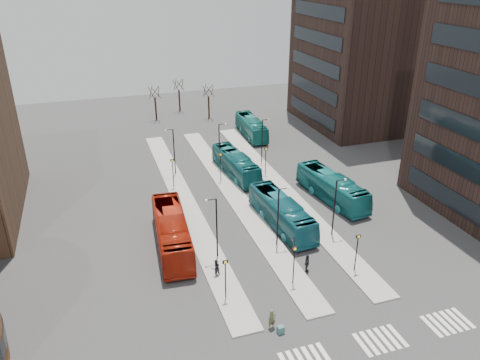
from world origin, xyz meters
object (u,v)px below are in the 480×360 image
object	(u,v)px
teal_bus_a	(281,212)
commuter_b	(307,263)
commuter_c	(294,245)
traveller	(272,319)
red_bus	(172,232)
commuter_a	(216,268)
teal_bus_d	(251,127)
suitcase	(281,330)
teal_bus_c	(332,187)
teal_bus_b	(236,164)

from	to	relation	value
teal_bus_a	commuter_b	size ratio (longest dim) A/B	6.39
commuter_b	commuter_c	xyz separation A→B (m)	(0.18, 3.09, -0.02)
teal_bus_a	traveller	world-z (taller)	teal_bus_a
commuter_c	teal_bus_a	bearing A→B (deg)	-144.96
red_bus	commuter_a	xyz separation A→B (m)	(2.73, -5.88, -0.86)
teal_bus_d	commuter_b	xyz separation A→B (m)	(-7.43, -35.58, -0.60)
suitcase	commuter_b	bearing A→B (deg)	42.38
teal_bus_c	commuter_c	distance (m)	12.32
red_bus	commuter_b	world-z (taller)	red_bus
teal_bus_a	teal_bus_c	world-z (taller)	teal_bus_c
teal_bus_d	commuter_c	distance (m)	33.29
traveller	commuter_b	bearing A→B (deg)	40.36
teal_bus_a	teal_bus_b	distance (m)	13.80
commuter_b	teal_bus_c	bearing A→B (deg)	-13.34
suitcase	teal_bus_d	bearing A→B (deg)	64.97
teal_bus_b	suitcase	bearing A→B (deg)	-106.68
teal_bus_b	commuter_b	world-z (taller)	teal_bus_b
teal_bus_d	commuter_b	size ratio (longest dim) A/B	6.08
suitcase	traveller	xyz separation A→B (m)	(-0.43, 0.70, 0.54)
teal_bus_b	traveller	bearing A→B (deg)	-107.81
suitcase	red_bus	distance (m)	15.20
suitcase	teal_bus_a	distance (m)	15.83
commuter_b	teal_bus_b	bearing A→B (deg)	22.18
teal_bus_b	commuter_a	bearing A→B (deg)	-117.92
suitcase	commuter_c	bearing A→B (deg)	52.07
teal_bus_c	commuter_c	world-z (taller)	teal_bus_c
teal_bus_b	commuter_a	world-z (taller)	teal_bus_b
teal_bus_c	commuter_b	size ratio (longest dim) A/B	6.50
teal_bus_c	teal_bus_d	world-z (taller)	teal_bus_c
teal_bus_a	commuter_b	world-z (taller)	teal_bus_a
red_bus	teal_bus_b	size ratio (longest dim) A/B	1.12
teal_bus_c	traveller	distance (m)	22.67
red_bus	traveller	world-z (taller)	red_bus
teal_bus_d	teal_bus_c	bearing A→B (deg)	-83.78
red_bus	traveller	xyz separation A→B (m)	(4.96, -13.44, -0.84)
teal_bus_b	teal_bus_c	size ratio (longest dim) A/B	0.96
teal_bus_a	commuter_a	bearing A→B (deg)	-149.24
commuter_a	teal_bus_b	bearing A→B (deg)	-122.78
red_bus	commuter_b	bearing A→B (deg)	-32.11
suitcase	commuter_b	size ratio (longest dim) A/B	0.36
teal_bus_c	commuter_a	bearing A→B (deg)	-156.80
suitcase	commuter_a	world-z (taller)	commuter_a
red_bus	teal_bus_d	bearing A→B (deg)	61.39
teal_bus_c	commuter_c	bearing A→B (deg)	-142.16
suitcase	teal_bus_c	size ratio (longest dim) A/B	0.05
teal_bus_d	suitcase	bearing A→B (deg)	-103.89
teal_bus_c	commuter_a	xyz separation A→B (m)	(-16.67, -9.90, -0.75)
suitcase	teal_bus_b	xyz separation A→B (m)	(5.64, 28.31, 1.19)
suitcase	traveller	size ratio (longest dim) A/B	0.37
commuter_c	red_bus	bearing A→B (deg)	-69.53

